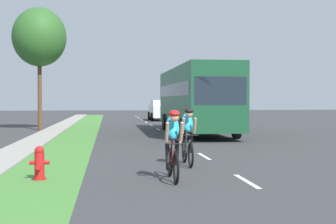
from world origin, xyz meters
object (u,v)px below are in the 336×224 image
(cyclist_lead, at_px, (173,144))
(cyclist_trailing, at_px, (188,136))
(suv_white, at_px, (161,110))
(street_tree_near, at_px, (39,37))
(fire_hydrant_red, at_px, (39,163))
(bus_dark_green, at_px, (195,97))

(cyclist_lead, xyz_separation_m, cyclist_trailing, (0.74, 2.39, 0.00))
(suv_white, xyz_separation_m, street_tree_near, (-8.71, -12.42, 4.57))
(suv_white, bearing_deg, cyclist_trailing, -94.98)
(fire_hydrant_red, relative_size, street_tree_near, 0.10)
(fire_hydrant_red, distance_m, street_tree_near, 18.94)
(cyclist_lead, bearing_deg, cyclist_trailing, 72.81)
(cyclist_trailing, xyz_separation_m, suv_white, (2.48, 28.52, 0.14))
(bus_dark_green, xyz_separation_m, suv_white, (-0.00, 16.25, -1.03))
(street_tree_near, bearing_deg, cyclist_trailing, -68.87)
(fire_hydrant_red, height_order, suv_white, suv_white)
(cyclist_lead, height_order, street_tree_near, street_tree_near)
(cyclist_trailing, relative_size, bus_dark_green, 0.15)
(cyclist_lead, bearing_deg, street_tree_near, 106.52)
(cyclist_trailing, xyz_separation_m, bus_dark_green, (2.49, 12.26, 1.17))
(fire_hydrant_red, xyz_separation_m, cyclist_trailing, (3.71, 1.95, 0.44))
(cyclist_lead, xyz_separation_m, bus_dark_green, (3.22, 14.65, 1.17))
(cyclist_trailing, relative_size, street_tree_near, 0.24)
(cyclist_trailing, bearing_deg, fire_hydrant_red, -152.30)
(cyclist_trailing, relative_size, suv_white, 0.37)
(cyclist_lead, bearing_deg, suv_white, 84.05)
(fire_hydrant_red, relative_size, cyclist_lead, 0.44)
(suv_white, bearing_deg, cyclist_lead, -95.95)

